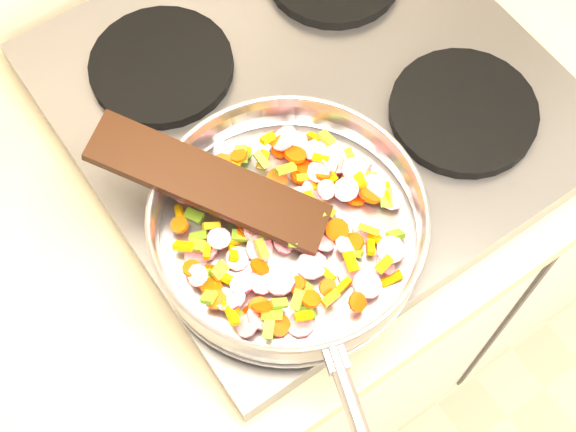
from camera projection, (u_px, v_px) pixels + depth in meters
cooktop at (310, 101)px, 1.06m from camera, size 0.60×0.60×0.04m
grate_fl at (282, 224)px, 0.95m from camera, size 0.19×0.19×0.02m
grate_fr at (463, 112)px, 1.02m from camera, size 0.19×0.19×0.02m
grate_bl at (161, 66)px, 1.05m from camera, size 0.19×0.19×0.02m
saute_pan at (289, 226)px, 0.90m from camera, size 0.36×0.51×0.06m
vegetable_heap at (287, 225)px, 0.92m from camera, size 0.27×0.27×0.05m
wooden_spatula at (210, 183)px, 0.90m from camera, size 0.21×0.26×0.08m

